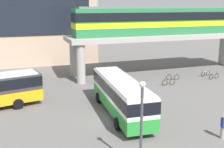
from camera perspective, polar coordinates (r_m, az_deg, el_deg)
ground_plane at (r=33.34m, az=-6.13°, el=-2.87°), size 120.00×120.00×0.00m
station_building at (r=51.05m, az=-21.44°, el=12.46°), size 29.38×12.41×18.26m
elevated_platform at (r=40.91m, az=10.27°, el=6.76°), size 27.39×5.73×5.51m
train at (r=40.44m, az=9.87°, el=10.72°), size 24.77×2.96×3.84m
bus_main at (r=24.90m, az=1.77°, el=-3.83°), size 3.25×11.18×3.22m
bicycle_green at (r=37.55m, az=12.25°, el=-0.63°), size 1.76×0.46×1.04m
bicycle_red at (r=39.56m, az=20.01°, el=-0.43°), size 1.77×0.40×1.04m
bicycle_silver at (r=40.76m, az=18.47°, el=0.10°), size 1.75×0.50×1.04m
bicycle_brown at (r=34.99m, az=11.41°, el=-1.65°), size 1.79×0.06×1.04m
pedestrian_walking_across at (r=22.35m, az=21.65°, el=-10.07°), size 0.36×0.46×1.80m
lamp_post at (r=16.19m, az=6.03°, el=-8.98°), size 0.36×0.36×5.49m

